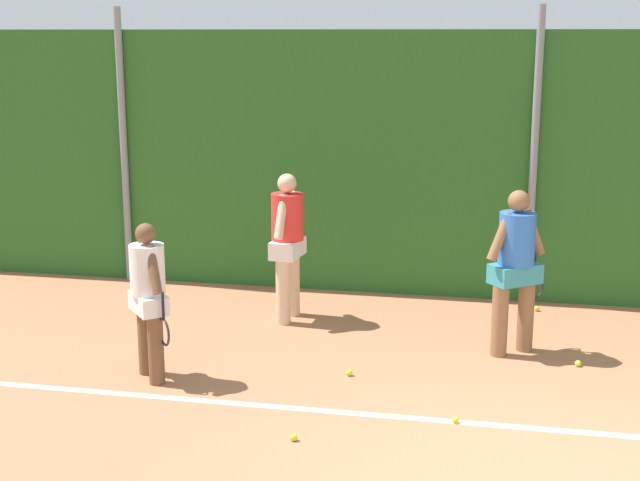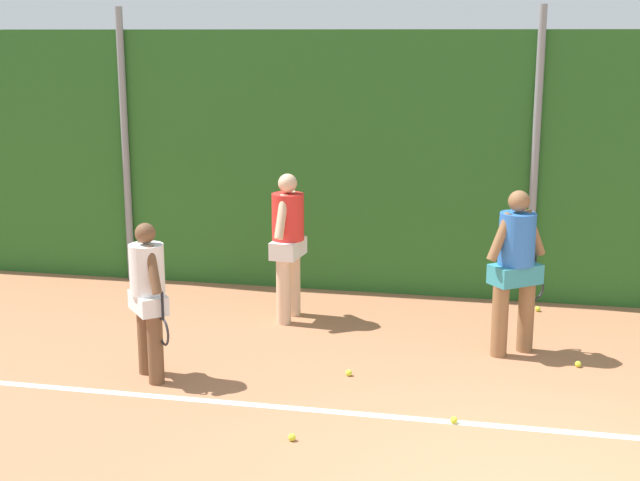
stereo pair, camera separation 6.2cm
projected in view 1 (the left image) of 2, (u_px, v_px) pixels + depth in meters
ground_plane at (535, 417)px, 8.17m from camera, size 29.46×29.46×0.00m
hedge_fence_backdrop at (533, 168)px, 11.42m from camera, size 19.15×0.25×3.48m
fence_post_left at (124, 148)px, 12.29m from camera, size 0.10×0.10×3.78m
fence_post_center at (534, 159)px, 11.22m from camera, size 0.10×0.10×3.78m
court_baseline_paint at (536, 429)px, 7.93m from camera, size 13.99×0.10×0.01m
player_foreground_near at (149, 293)px, 8.89m from camera, size 0.58×0.56×1.62m
player_midcourt at (516, 263)px, 9.59m from camera, size 0.65×0.61×1.82m
player_backcourt_far at (288, 239)px, 10.75m from camera, size 0.39×0.76×1.81m
tennis_ball_1 at (578, 363)px, 9.41m from camera, size 0.07×0.07×0.07m
tennis_ball_2 at (455, 420)px, 8.04m from camera, size 0.07×0.07×0.07m
tennis_ball_3 at (294, 437)px, 7.69m from camera, size 0.07×0.07×0.07m
tennis_ball_4 at (537, 309)px, 11.28m from camera, size 0.07×0.07×0.07m
tennis_ball_5 at (349, 373)px, 9.15m from camera, size 0.07×0.07×0.07m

